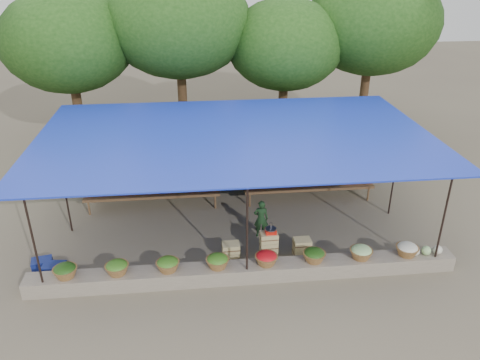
{
  "coord_description": "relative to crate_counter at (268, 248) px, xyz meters",
  "views": [
    {
      "loc": [
        -1.15,
        -12.1,
        7.3
      ],
      "look_at": [
        0.16,
        0.2,
        1.3
      ],
      "focal_mm": 35.0,
      "sensor_mm": 36.0,
      "label": 1
    }
  ],
  "objects": [
    {
      "name": "stall_canopy",
      "position": [
        -0.67,
        2.0,
        2.37
      ],
      "size": [
        10.8,
        6.6,
        2.82
      ],
      "color": "black",
      "rests_on": "ground"
    },
    {
      "name": "customer_left",
      "position": [
        -3.98,
        4.0,
        0.59
      ],
      "size": [
        0.95,
        0.78,
        1.81
      ],
      "primitive_type": "imported",
      "rotation": [
        0.0,
        0.0,
        0.12
      ],
      "color": "slate",
      "rests_on": "ground"
    },
    {
      "name": "crate_counter",
      "position": [
        0.0,
        0.0,
        0.0
      ],
      "size": [
        2.36,
        0.35,
        0.77
      ],
      "color": "tan",
      "rests_on": "ground"
    },
    {
      "name": "ground",
      "position": [
        -0.67,
        1.93,
        -0.31
      ],
      "size": [
        60.0,
        60.0,
        0.0
      ],
      "primitive_type": "plane",
      "color": "#65584A",
      "rests_on": "ground"
    },
    {
      "name": "blue_crate_back",
      "position": [
        -5.81,
        0.11,
        -0.16
      ],
      "size": [
        0.56,
        0.45,
        0.3
      ],
      "primitive_type": "cube",
      "rotation": [
        0.0,
        0.0,
        0.2
      ],
      "color": "navy",
      "rests_on": "ground"
    },
    {
      "name": "blue_crate_front",
      "position": [
        -5.43,
        -0.18,
        -0.15
      ],
      "size": [
        0.59,
        0.46,
        0.33
      ],
      "primitive_type": "cube",
      "rotation": [
        0.0,
        0.0,
        -0.13
      ],
      "color": "navy",
      "rests_on": "ground"
    },
    {
      "name": "tree_row",
      "position": [
        -0.16,
        8.02,
        4.39
      ],
      "size": [
        16.51,
        5.5,
        7.12
      ],
      "color": "#3B2015",
      "rests_on": "ground"
    },
    {
      "name": "stone_curb",
      "position": [
        -0.67,
        -0.82,
        -0.11
      ],
      "size": [
        10.6,
        0.55,
        0.4
      ],
      "primitive_type": "cube",
      "color": "#6A5F55",
      "rests_on": "ground"
    },
    {
      "name": "customer_right",
      "position": [
        2.53,
        4.04,
        0.6
      ],
      "size": [
        1.15,
        0.7,
        1.83
      ],
      "primitive_type": "imported",
      "rotation": [
        0.0,
        0.0,
        -0.26
      ],
      "color": "slate",
      "rests_on": "ground"
    },
    {
      "name": "fruit_table_left",
      "position": [
        -3.16,
        3.28,
        0.3
      ],
      "size": [
        4.21,
        0.95,
        0.93
      ],
      "color": "#47281C",
      "rests_on": "ground"
    },
    {
      "name": "customer_mid",
      "position": [
        0.06,
        3.82,
        0.51
      ],
      "size": [
        1.19,
        1.17,
        1.64
      ],
      "primitive_type": "imported",
      "rotation": [
        0.0,
        0.0,
        0.74
      ],
      "color": "slate",
      "rests_on": "ground"
    },
    {
      "name": "fruit_table_right",
      "position": [
        1.84,
        3.28,
        0.3
      ],
      "size": [
        4.21,
        0.95,
        0.93
      ],
      "color": "#47281C",
      "rests_on": "ground"
    },
    {
      "name": "produce_baskets",
      "position": [
        -0.77,
        -0.82,
        0.25
      ],
      "size": [
        8.98,
        0.58,
        0.34
      ],
      "color": "brown",
      "rests_on": "stone_curb"
    },
    {
      "name": "weighing_scale",
      "position": [
        0.07,
        0.0,
        0.53
      ],
      "size": [
        0.29,
        0.29,
        0.31
      ],
      "color": "red",
      "rests_on": "crate_counter"
    },
    {
      "name": "netting_backdrop",
      "position": [
        -0.67,
        5.08,
        0.94
      ],
      "size": [
        10.6,
        0.06,
        2.5
      ],
      "primitive_type": "cube",
      "color": "#18431F",
      "rests_on": "ground"
    },
    {
      "name": "vendor_seated",
      "position": [
        -0.02,
        1.08,
        0.26
      ],
      "size": [
        0.44,
        0.32,
        1.14
      ],
      "primitive_type": "imported",
      "rotation": [
        0.0,
        0.0,
        3.03
      ],
      "color": "#173218",
      "rests_on": "ground"
    }
  ]
}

